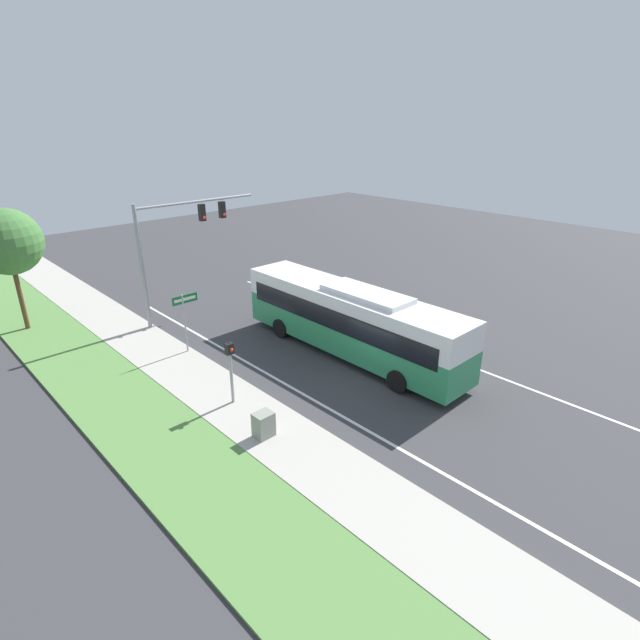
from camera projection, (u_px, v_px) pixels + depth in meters
The scene contains 11 objects.
ground_plane at pixel (381, 375), 22.06m from camera, with size 80.00×80.00×0.00m, color #38383A.
sidewalk at pixel (270, 430), 18.10m from camera, with size 2.80×80.00×0.12m.
grass_verge at pixel (192, 470), 16.07m from camera, with size 3.60×80.00×0.10m.
lane_divider_near at pixel (322, 405), 19.77m from camera, with size 0.14×30.00×0.01m.
lane_divider_far at pixel (428, 350), 24.35m from camera, with size 0.14×30.00×0.01m.
bus at pixel (351, 318), 23.29m from camera, with size 2.59×12.28×3.41m.
signal_gantry at pixel (177, 235), 26.35m from camera, with size 7.10×0.41×6.62m.
pedestrian_signal at pixel (230, 363), 19.09m from camera, with size 0.28×0.34×2.67m.
street_sign at pixel (185, 313), 23.30m from camera, with size 1.28×0.08×2.99m.
utility_cabinet at pixel (264, 424), 17.50m from camera, with size 0.67×0.56×0.91m.
roadside_tree at pixel (7, 242), 24.87m from camera, with size 3.33×3.33×6.35m.
Camera 1 is at (-15.34, -12.31, 10.63)m, focal length 28.00 mm.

